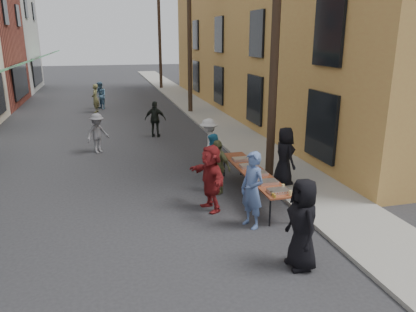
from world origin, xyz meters
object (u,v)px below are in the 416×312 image
utility_pole_far (160,35)px  catering_tray_sausage (278,191)px  utility_pole_near (276,32)px  guest_front_c (212,158)px  server (285,156)px  guest_front_a (303,224)px  utility_pole_mid (189,34)px  serving_table (254,173)px

utility_pole_far → catering_tray_sausage: size_ratio=18.00×
utility_pole_near → guest_front_c: 4.19m
guest_front_c → server: size_ratio=0.88×
utility_pole_near → guest_front_a: bearing=-106.4°
guest_front_c → server: (1.96, -1.00, 0.21)m
utility_pole_far → guest_front_a: size_ratio=4.89×
utility_pole_far → guest_front_c: utility_pole_far is taller
guest_front_c → server: 2.21m
utility_pole_mid → guest_front_a: 17.55m
guest_front_a → utility_pole_mid: bearing=175.9°
utility_pole_mid → server: bearing=-89.6°
utility_pole_mid → serving_table: (-1.09, -13.42, -3.79)m
utility_pole_near → guest_front_a: 6.42m
utility_pole_far → serving_table: bearing=-92.5°
utility_pole_mid → catering_tray_sausage: (-1.09, -15.07, -3.71)m
catering_tray_sausage → guest_front_c: size_ratio=0.33×
utility_pole_near → serving_table: 4.19m
guest_front_a → guest_front_c: size_ratio=1.21×
server → serving_table: bearing=109.3°
utility_pole_near → catering_tray_sausage: 4.94m
utility_pole_near → utility_pole_mid: size_ratio=1.00×
utility_pole_far → server: utility_pole_far is taller
serving_table → catering_tray_sausage: (-0.00, -1.65, 0.08)m
utility_pole_far → utility_pole_near: bearing=-90.0°
utility_pole_mid → utility_pole_far: same height
serving_table → guest_front_a: guest_front_a is taller
guest_front_c → guest_front_a: bearing=27.4°
serving_table → guest_front_c: 1.73m
serving_table → guest_front_c: bearing=117.0°
utility_pole_near → catering_tray_sausage: bearing=-109.6°
serving_table → utility_pole_mid: bearing=85.3°
guest_front_a → guest_front_c: bearing=-175.1°
utility_pole_near → server: size_ratio=5.19×
utility_pole_far → server: (0.09, -24.88, -3.53)m
serving_table → catering_tray_sausage: 1.65m
guest_front_a → server: 4.52m
utility_pole_far → catering_tray_sausage: utility_pole_far is taller
guest_front_a → server: bearing=160.3°
utility_pole_near → utility_pole_far: same height
utility_pole_far → guest_front_c: bearing=-94.5°
utility_pole_mid → catering_tray_sausage: 15.56m
utility_pole_near → guest_front_c: size_ratio=5.92×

